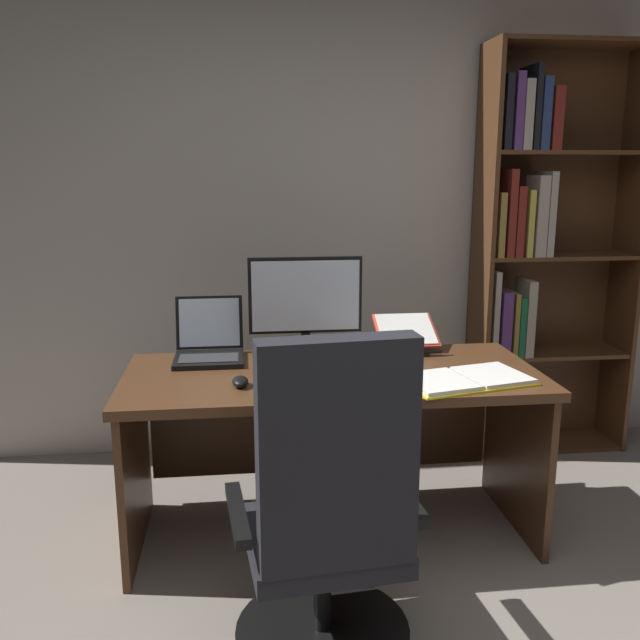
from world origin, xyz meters
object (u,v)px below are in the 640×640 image
monitor (306,306)px  laptop (209,347)px  notepad (380,367)px  pen (384,365)px  desk (330,410)px  bookshelf (535,253)px  office_chair (329,528)px  computer_mouse (240,382)px  reading_stand_with_book (407,334)px  keyboard (316,381)px  open_binder (466,379)px

monitor → laptop: bearing=178.9°
notepad → pen: size_ratio=1.50×
monitor → desk: bearing=-63.6°
bookshelf → pen: bookshelf is taller
office_chair → computer_mouse: size_ratio=10.84×
reading_stand_with_book → pen: 0.35m
office_chair → pen: size_ratio=8.05×
office_chair → monitor: size_ratio=2.20×
bookshelf → pen: bearing=-141.4°
monitor → notepad: 0.44m
desk → keyboard: size_ratio=4.16×
keyboard → notepad: (0.30, 0.18, -0.01)m
pen → bookshelf: bearing=38.6°
laptop → keyboard: bearing=-43.8°
monitor → pen: bearing=-35.9°
computer_mouse → keyboard: bearing=0.0°
laptop → computer_mouse: (0.14, -0.42, -0.04)m
desk → bookshelf: (1.25, 0.76, 0.58)m
desk → monitor: bearing=116.4°
office_chair → desk: bearing=76.7°
open_binder → notepad: size_ratio=2.67×
desk → laptop: (-0.52, 0.19, 0.26)m
reading_stand_with_book → bookshelf: bearing=31.0°
desk → office_chair: (-0.12, -0.87, -0.07)m
monitor → reading_stand_with_book: 0.52m
monitor → pen: 0.45m
computer_mouse → pen: 0.64m
bookshelf → open_binder: bearing=-125.1°
reading_stand_with_book → open_binder: reading_stand_with_book is taller
monitor → keyboard: bearing=-90.0°
computer_mouse → open_binder: computer_mouse is taller
computer_mouse → pen: (0.62, 0.18, -0.01)m
open_binder → monitor: bearing=129.5°
office_chair → computer_mouse: 0.75m
laptop → reading_stand_with_book: 0.93m
laptop → reading_stand_with_book: laptop is taller
desk → bookshelf: 1.57m
office_chair → notepad: 0.92m
computer_mouse → notepad: 0.62m
pen → computer_mouse: bearing=-163.7°
reading_stand_with_book → pen: reading_stand_with_book is taller
notepad → monitor: bearing=142.3°
desk → notepad: notepad is taller
desk → computer_mouse: size_ratio=16.82×
monitor → open_binder: size_ratio=0.91×
desk → computer_mouse: 0.50m
laptop → notepad: laptop is taller
reading_stand_with_book → notepad: reading_stand_with_book is taller
desk → computer_mouse: bearing=-149.0°
monitor → open_binder: bearing=-37.4°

